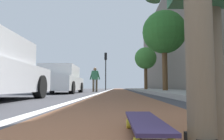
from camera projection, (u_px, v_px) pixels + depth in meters
ground_plane at (119, 94)px, 10.42m from camera, size 80.00×80.00×0.00m
bike_lane_paint at (119, 90)px, 24.37m from camera, size 56.00×1.84×0.00m
lane_stripe_white at (108, 90)px, 20.42m from camera, size 52.00×0.16×0.01m
sidewalk_curb at (154, 90)px, 18.30m from camera, size 52.00×3.20×0.14m
building_facade at (172, 40)px, 22.64m from camera, size 40.00×1.20×10.80m
skateboard at (145, 123)px, 1.33m from camera, size 0.84×0.22×0.11m
parked_car_mid at (61, 80)px, 11.16m from camera, size 4.33×2.02×1.46m
traffic_light at (106, 64)px, 23.54m from camera, size 0.33×0.28×4.19m
street_tree_mid at (164, 33)px, 12.23m from camera, size 2.52×2.52×4.79m
street_tree_far at (146, 59)px, 20.61m from camera, size 2.14×2.14×4.24m
pedestrian_distant at (95, 78)px, 14.50m from camera, size 0.47×0.74×1.69m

